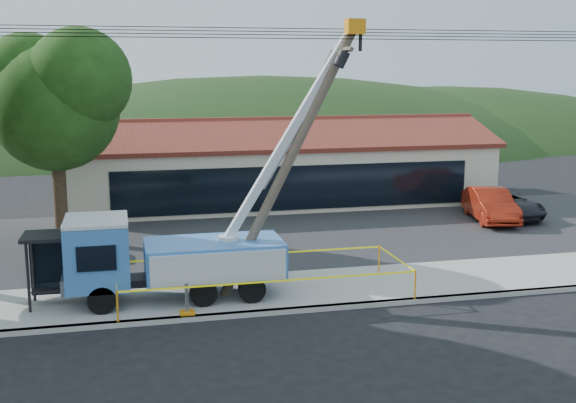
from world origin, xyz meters
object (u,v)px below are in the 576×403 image
(car_red, at_px, (489,223))
(car_dark, at_px, (503,219))
(utility_truck, at_px, (170,253))
(car_silver, at_px, (76,259))
(leaning_pole, at_px, (295,149))
(bus_shelter, at_px, (64,252))

(car_red, xyz_separation_m, car_dark, (1.08, 0.69, 0.00))
(utility_truck, bearing_deg, car_silver, 117.91)
(car_red, bearing_deg, car_silver, -160.83)
(leaning_pole, height_order, car_dark, leaning_pole)
(bus_shelter, xyz_separation_m, car_silver, (-0.02, 5.77, -1.78))
(bus_shelter, bearing_deg, leaning_pole, -1.83)
(bus_shelter, height_order, car_red, bus_shelter)
(utility_truck, distance_m, bus_shelter, 3.21)
(utility_truck, relative_size, car_silver, 2.39)
(utility_truck, distance_m, car_dark, 19.15)
(car_dark, bearing_deg, car_red, -151.28)
(bus_shelter, relative_size, car_silver, 0.60)
(bus_shelter, xyz_separation_m, car_red, (18.89, 8.11, -1.78))
(bus_shelter, distance_m, car_silver, 6.04)
(leaning_pole, distance_m, car_dark, 16.47)
(utility_truck, relative_size, car_dark, 1.94)
(leaning_pole, height_order, car_red, leaning_pole)
(car_silver, bearing_deg, car_dark, 7.65)
(car_red, distance_m, car_dark, 1.28)
(bus_shelter, bearing_deg, utility_truck, -3.90)
(utility_truck, xyz_separation_m, car_dark, (16.78, 9.10, -1.60))
(car_silver, bearing_deg, leaning_pole, -41.52)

